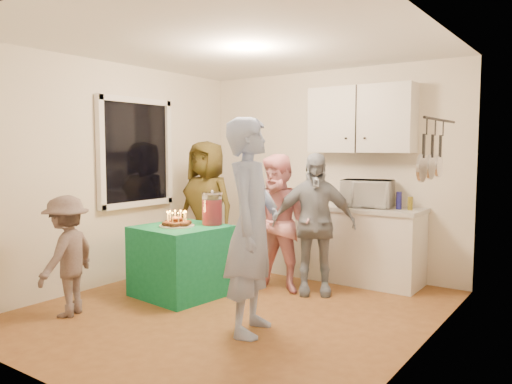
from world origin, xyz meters
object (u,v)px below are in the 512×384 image
Objects in this scene: man_birthday at (252,226)px; woman_back_center at (280,223)px; counter at (331,243)px; woman_back_right at (314,224)px; child_near_left at (67,256)px; microwave at (367,193)px; woman_back_left at (207,208)px; party_table at (181,261)px; punch_jar at (212,210)px.

woman_back_center is at bearing 3.55° from man_birthday.
man_birthday is (0.28, -2.10, 0.50)m from counter.
woman_back_right reaches higher than counter.
microwave is at bearing 124.57° from child_near_left.
microwave is 1.16m from woman_back_center.
woman_back_left reaches higher than woman_back_center.
woman_back_center is at bearing 42.02° from party_table.
party_table is 1.07m from woman_back_left.
child_near_left is at bearing 93.40° from man_birthday.
man_birthday is (1.05, -0.72, 0.00)m from punch_jar.
man_birthday reaches higher than child_near_left.
woman_back_right is (1.15, 0.88, 0.40)m from party_table.
woman_back_left is at bearing 166.07° from woman_back_center.
woman_back_left reaches higher than counter.
man_birthday is 1.86m from child_near_left.
microwave reaches higher than child_near_left.
counter is at bearing 168.72° from microwave.
microwave is 2.11m from man_birthday.
counter is at bearing 72.07° from woman_back_center.
woman_back_right is at bearing 16.35° from woman_back_center.
woman_back_center reaches higher than party_table.
woman_back_center reaches higher than child_near_left.
man_birthday is (-0.18, -2.10, -0.14)m from microwave.
microwave is 1.70× the size of punch_jar.
counter is at bearing -10.11° from man_birthday.
microwave is (0.46, 0.00, 0.64)m from counter.
child_near_left is (-0.04, -1.99, -0.27)m from woman_back_left.
woman_back_center is at bearing -136.25° from microwave.
man_birthday reaches higher than party_table.
punch_jar is (-1.23, -1.38, -0.14)m from microwave.
woman_back_right is 1.34× the size of child_near_left.
woman_back_center is 1.33× the size of child_near_left.
party_table is 0.50× the size of woman_back_left.
punch_jar reaches higher than party_table.
microwave is at bearing 48.22° from woman_back_center.
man_birthday reaches higher than woman_back_right.
woman_back_right reaches higher than punch_jar.
counter is 3.80× the size of microwave.
counter is 2.18m from man_birthday.
woman_back_center is (1.20, -0.15, -0.08)m from woman_back_left.
woman_back_center is at bearing 38.40° from punch_jar.
party_table is at bearing -142.67° from microwave.
counter is 1.63m from woman_back_left.
woman_back_right is (0.35, 0.15, 0.01)m from woman_back_center.
woman_back_center reaches higher than microwave.
party_table is at bearing -68.15° from woman_back_left.
woman_back_center reaches higher than counter.
counter is 1.42× the size of woman_back_right.
child_near_left is (-1.24, -1.84, -0.19)m from woman_back_center.
woman_back_left is (-0.39, 0.88, 0.47)m from party_table.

